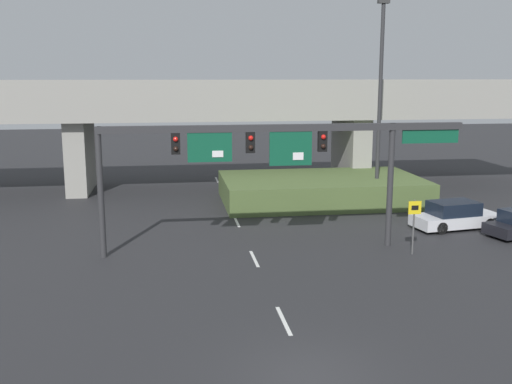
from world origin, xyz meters
name	(u,v)px	position (x,y,z in m)	size (l,w,h in m)	color
ground_plane	(309,374)	(0.00, 0.00, 0.00)	(160.00, 160.00, 0.00)	#262628
lane_markings	(245,238)	(0.00, 14.07, 0.00)	(0.14, 37.08, 0.01)	silver
signal_gantry	(275,148)	(1.11, 11.85, 4.81)	(16.89, 0.44, 5.88)	#2D2D30
speed_limit_sign	(414,219)	(7.27, 10.24, 1.66)	(0.60, 0.11, 2.55)	#4C4C4C
highway_light_pole_near	(380,98)	(9.42, 21.27, 6.66)	(0.70, 0.36, 12.57)	#2D2D30
overpass_bridge	(219,110)	(0.00, 28.26, 5.60)	(46.25, 7.19, 7.78)	gray
grass_embankment	(321,189)	(6.04, 22.24, 0.80)	(12.69, 7.60, 1.60)	#4C6033
parked_sedan_near_right	(455,216)	(11.41, 14.46, 0.68)	(4.93, 2.59, 1.47)	silver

